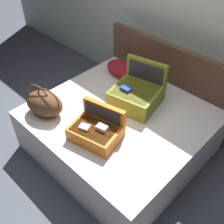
{
  "coord_description": "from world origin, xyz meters",
  "views": [
    {
      "loc": [
        1.52,
        -1.29,
        2.58
      ],
      "look_at": [
        0.0,
        0.27,
        0.66
      ],
      "focal_mm": 43.73,
      "sensor_mm": 36.0,
      "label": 1
    }
  ],
  "objects_px": {
    "pillow_near_headboard": "(121,69)",
    "hard_case_large": "(137,94)",
    "bed": "(120,131)",
    "hard_case_medium": "(96,130)",
    "duffel_bag": "(44,103)"
  },
  "relations": [
    {
      "from": "pillow_near_headboard",
      "to": "duffel_bag",
      "type": "bearing_deg",
      "value": -93.59
    },
    {
      "from": "bed",
      "to": "hard_case_medium",
      "type": "distance_m",
      "value": 0.58
    },
    {
      "from": "pillow_near_headboard",
      "to": "hard_case_large",
      "type": "bearing_deg",
      "value": -31.22
    },
    {
      "from": "duffel_bag",
      "to": "pillow_near_headboard",
      "type": "distance_m",
      "value": 1.15
    },
    {
      "from": "bed",
      "to": "hard_case_medium",
      "type": "bearing_deg",
      "value": -80.07
    },
    {
      "from": "hard_case_medium",
      "to": "duffel_bag",
      "type": "bearing_deg",
      "value": 178.91
    },
    {
      "from": "bed",
      "to": "duffel_bag",
      "type": "bearing_deg",
      "value": -136.19
    },
    {
      "from": "bed",
      "to": "duffel_bag",
      "type": "xyz_separation_m",
      "value": [
        -0.59,
        -0.57,
        0.42
      ]
    },
    {
      "from": "pillow_near_headboard",
      "to": "bed",
      "type": "bearing_deg",
      "value": -48.29
    },
    {
      "from": "hard_case_medium",
      "to": "duffel_bag",
      "type": "relative_size",
      "value": 1.1
    },
    {
      "from": "hard_case_large",
      "to": "pillow_near_headboard",
      "type": "xyz_separation_m",
      "value": [
        -0.53,
        0.32,
        -0.05
      ]
    },
    {
      "from": "bed",
      "to": "duffel_bag",
      "type": "relative_size",
      "value": 3.67
    },
    {
      "from": "pillow_near_headboard",
      "to": "hard_case_medium",
      "type": "bearing_deg",
      "value": -59.54
    },
    {
      "from": "hard_case_large",
      "to": "pillow_near_headboard",
      "type": "bearing_deg",
      "value": 137.03
    },
    {
      "from": "hard_case_medium",
      "to": "duffel_bag",
      "type": "distance_m",
      "value": 0.68
    }
  ]
}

